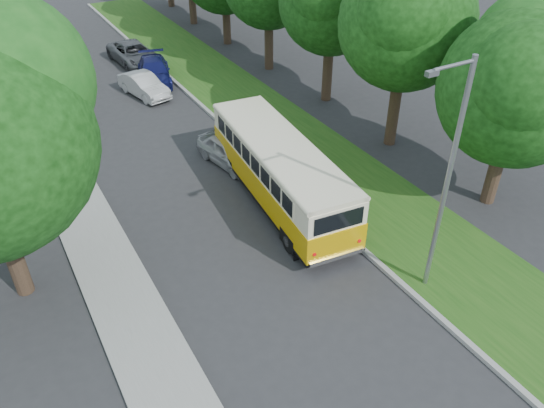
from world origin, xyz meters
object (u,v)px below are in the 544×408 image
vintage_bus (280,173)px  car_blue (154,71)px  lamppost_near (446,177)px  car_grey (134,54)px  car_white (144,85)px  car_silver (229,151)px  lamppost_far (23,53)px

vintage_bus → car_blue: 15.24m
lamppost_near → car_grey: 26.09m
lamppost_near → car_grey: (-1.67, 25.77, -3.68)m
car_white → car_blue: size_ratio=0.84×
vintage_bus → car_white: size_ratio=2.42×
car_white → car_blue: bearing=42.0°
vintage_bus → car_silver: bearing=101.8°
car_white → car_blue: (1.27, 1.77, 0.03)m
car_silver → car_blue: 11.36m
lamppost_far → car_blue: (7.32, 3.52, -3.44)m
vintage_bus → lamppost_near: bearing=-71.0°
lamppost_near → lamppost_far: size_ratio=1.07×
lamppost_near → car_blue: (-1.59, 22.02, -3.69)m
car_silver → car_white: (-0.83, 9.58, 0.00)m
car_silver → car_grey: size_ratio=0.76×
vintage_bus → car_grey: (-0.06, 18.97, -0.71)m
car_silver → lamppost_far: bearing=121.4°
car_white → lamppost_near: bearing=-94.4°
lamppost_near → car_silver: lamppost_near is taller
car_blue → car_grey: (-0.09, 3.75, 0.01)m
lamppost_far → car_grey: lamppost_far is taller
car_white → car_grey: size_ratio=0.79×
car_grey → vintage_bus: bearing=-94.6°
car_silver → car_blue: size_ratio=0.80×
car_grey → lamppost_near: bearing=-91.1°
lamppost_near → car_blue: lamppost_near is taller
car_silver → car_white: car_white is taller
lamppost_far → car_grey: (7.23, 7.27, -3.43)m
lamppost_far → car_white: (6.05, 1.75, -3.48)m
lamppost_far → vintage_bus: (7.30, -11.70, -2.72)m
car_white → lamppost_far: bearing=-176.3°
vintage_bus → car_white: vintage_bus is taller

